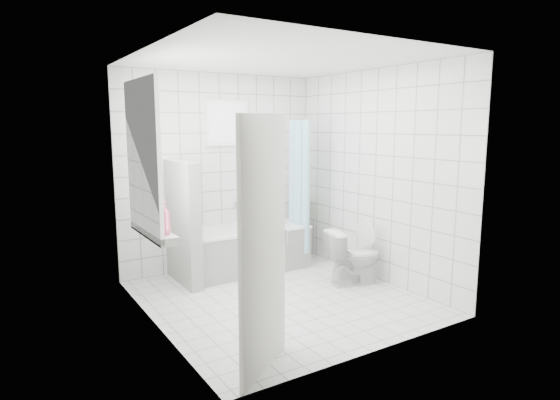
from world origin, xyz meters
TOP-DOWN VIEW (x-y plane):
  - ground at (0.00, 0.00)m, footprint 3.00×3.00m
  - ceiling at (0.00, 0.00)m, footprint 3.00×3.00m
  - wall_back at (0.00, 1.50)m, footprint 2.80×0.02m
  - wall_front at (0.00, -1.50)m, footprint 2.80×0.02m
  - wall_left at (-1.40, 0.00)m, footprint 0.02×3.00m
  - wall_right at (1.40, 0.00)m, footprint 0.02×3.00m
  - window_left at (-1.35, 0.30)m, footprint 0.01×0.90m
  - window_back at (0.10, 1.46)m, footprint 0.50×0.01m
  - window_sill at (-1.31, 0.30)m, footprint 0.18×1.02m
  - door at (-0.93, -1.24)m, footprint 0.67×0.50m
  - bathtub at (0.17, 1.12)m, footprint 1.63×0.77m
  - partition_wall at (-0.71, 1.07)m, footprint 0.15×0.85m
  - tiled_ledge at (1.24, 1.38)m, footprint 0.40×0.24m
  - toilet at (1.03, -0.06)m, footprint 0.73×0.51m
  - curtain_rod at (0.92, 1.10)m, footprint 0.02×0.80m
  - shower_curtain at (0.92, 0.97)m, footprint 0.14×0.48m
  - tub_faucet at (0.27, 1.46)m, footprint 0.18×0.06m
  - sill_bottles at (-1.30, 0.15)m, footprint 0.18×0.78m
  - ledge_bottles at (1.25, 1.34)m, footprint 0.18×0.16m

SIDE VIEW (x-z plane):
  - ground at x=0.00m, z-range 0.00..0.00m
  - tiled_ledge at x=1.24m, z-range 0.00..0.55m
  - bathtub at x=0.17m, z-range 0.00..0.58m
  - toilet at x=1.03m, z-range 0.00..0.68m
  - ledge_bottles at x=1.25m, z-range 0.54..0.81m
  - partition_wall at x=-0.71m, z-range 0.00..1.50m
  - tub_faucet at x=0.27m, z-range 0.82..0.88m
  - window_sill at x=-1.31m, z-range 0.82..0.90m
  - door at x=-0.93m, z-range 0.00..2.00m
  - sill_bottles at x=-1.30m, z-range 0.86..1.18m
  - shower_curtain at x=0.92m, z-range 0.21..1.99m
  - wall_back at x=0.00m, z-range 0.00..2.60m
  - wall_front at x=0.00m, z-range 0.00..2.60m
  - wall_left at x=-1.40m, z-range 0.00..2.60m
  - wall_right at x=1.40m, z-range 0.00..2.60m
  - window_left at x=-1.35m, z-range 0.90..2.30m
  - window_back at x=0.10m, z-range 1.70..2.20m
  - curtain_rod at x=0.92m, z-range 1.99..2.01m
  - ceiling at x=0.00m, z-range 2.60..2.60m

